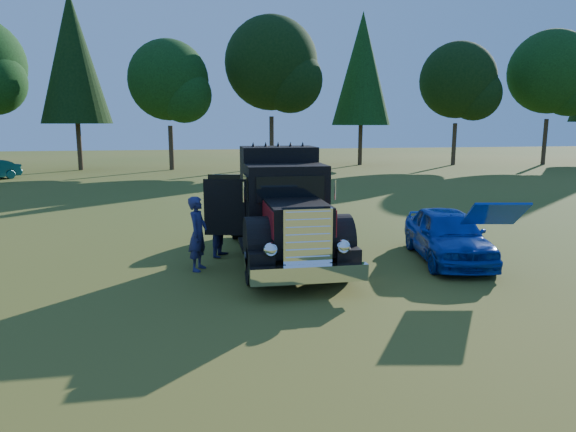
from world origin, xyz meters
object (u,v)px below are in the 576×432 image
at_px(hotrod_coupe, 448,234).
at_px(spectator_far, 223,228).
at_px(diamond_t_truck, 283,213).
at_px(spectator_near, 198,234).

distance_m(hotrod_coupe, spectator_far, 6.11).
distance_m(diamond_t_truck, spectator_near, 2.40).
relative_size(diamond_t_truck, spectator_far, 4.49).
bearing_deg(spectator_near, diamond_t_truck, -53.03).
height_order(diamond_t_truck, spectator_near, diamond_t_truck).
relative_size(hotrod_coupe, spectator_near, 2.36).
bearing_deg(spectator_far, diamond_t_truck, -83.47).
relative_size(hotrod_coupe, spectator_far, 2.77).
xyz_separation_m(diamond_t_truck, spectator_far, (-1.59, 0.58, -0.48)).
bearing_deg(spectator_far, hotrod_coupe, -77.53).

